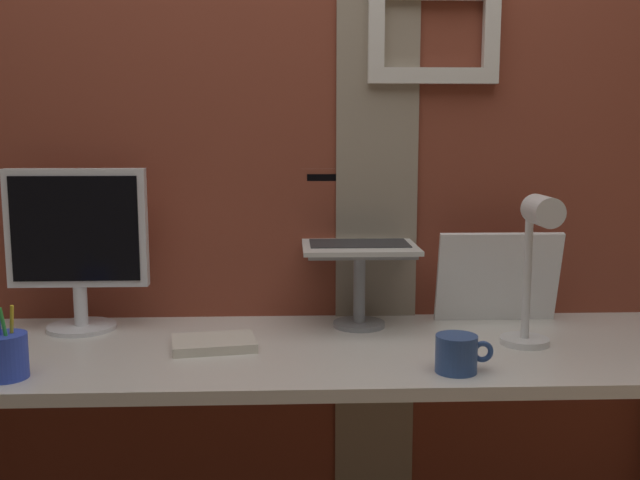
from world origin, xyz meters
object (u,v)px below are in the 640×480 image
(laptop, at_px, (358,227))
(pen_cup, at_px, (6,356))
(monitor, at_px, (77,238))
(whiteboard_panel, at_px, (498,277))
(desk_lamp, at_px, (535,255))
(coffee_mug, at_px, (457,354))

(laptop, bearing_deg, pen_cup, -150.63)
(monitor, xyz_separation_m, whiteboard_panel, (1.13, 0.03, -0.12))
(monitor, relative_size, desk_lamp, 1.13)
(whiteboard_panel, xyz_separation_m, desk_lamp, (0.01, -0.27, 0.11))
(laptop, height_order, pen_cup, laptop)
(coffee_mug, bearing_deg, desk_lamp, 34.80)
(whiteboard_panel, height_order, coffee_mug, whiteboard_panel)
(monitor, height_order, laptop, monitor)
(monitor, height_order, pen_cup, monitor)
(pen_cup, distance_m, coffee_mug, 0.98)
(desk_lamp, xyz_separation_m, pen_cup, (-1.19, -0.15, -0.19))
(monitor, bearing_deg, desk_lamp, -11.67)
(monitor, bearing_deg, laptop, 4.79)
(monitor, bearing_deg, coffee_mug, -22.65)
(pen_cup, bearing_deg, monitor, 82.32)
(monitor, distance_m, whiteboard_panel, 1.14)
(monitor, bearing_deg, whiteboard_panel, 1.59)
(pen_cup, bearing_deg, coffee_mug, 0.00)
(coffee_mug, bearing_deg, pen_cup, -180.00)
(whiteboard_panel, bearing_deg, coffee_mug, -116.29)
(laptop, height_order, desk_lamp, laptop)
(monitor, xyz_separation_m, desk_lamp, (1.14, -0.24, -0.01))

